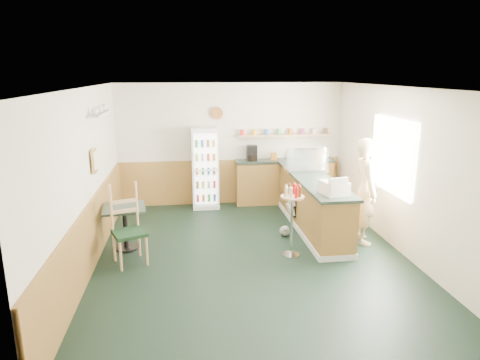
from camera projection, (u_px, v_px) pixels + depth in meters
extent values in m
plane|color=black|center=(251.00, 256.00, 7.01)|extent=(6.00, 6.00, 0.00)
cube|color=beige|center=(231.00, 144.00, 9.57)|extent=(5.00, 0.02, 2.70)
cube|color=beige|center=(85.00, 181.00, 6.37)|extent=(0.02, 6.00, 2.70)
cube|color=beige|center=(403.00, 171.00, 6.99)|extent=(0.02, 6.00, 2.70)
cube|color=silver|center=(252.00, 87.00, 6.34)|extent=(5.00, 6.00, 0.02)
cube|color=#AB7C37|center=(231.00, 181.00, 9.74)|extent=(4.98, 0.05, 1.00)
cube|color=#AB7C37|center=(92.00, 234.00, 6.58)|extent=(0.05, 5.98, 1.00)
cube|color=white|center=(392.00, 156.00, 7.22)|extent=(0.06, 1.45, 1.25)
cube|color=tan|center=(95.00, 161.00, 6.80)|extent=(0.03, 0.32, 0.38)
cube|color=silver|center=(100.00, 114.00, 7.12)|extent=(0.18, 1.20, 0.03)
cylinder|color=#935724|center=(217.00, 113.00, 9.29)|extent=(0.26, 0.04, 0.26)
cube|color=#AB7C37|center=(313.00, 205.00, 8.09)|extent=(0.60, 2.95, 0.95)
cube|color=silver|center=(312.00, 226.00, 8.20)|extent=(0.64, 2.97, 0.10)
cube|color=#28372B|center=(314.00, 179.00, 7.97)|extent=(0.68, 3.01, 0.05)
cube|color=#AB7C37|center=(284.00, 183.00, 9.73)|extent=(2.20, 0.38, 0.95)
cube|color=#28372B|center=(285.00, 161.00, 9.61)|extent=(2.24, 0.42, 0.05)
cube|color=tan|center=(285.00, 135.00, 9.55)|extent=(2.10, 0.22, 0.04)
cube|color=black|center=(252.00, 153.00, 9.47)|extent=(0.22, 0.18, 0.34)
cylinder|color=#B2664C|center=(242.00, 132.00, 9.41)|extent=(0.10, 0.10, 0.12)
cylinder|color=#B2664C|center=(255.00, 132.00, 9.44)|extent=(0.10, 0.10, 0.12)
cylinder|color=#B2664C|center=(267.00, 132.00, 9.48)|extent=(0.10, 0.10, 0.12)
cylinder|color=#B2664C|center=(279.00, 132.00, 9.51)|extent=(0.10, 0.10, 0.12)
cylinder|color=#B2664C|center=(291.00, 132.00, 9.54)|extent=(0.10, 0.10, 0.12)
cylinder|color=#B2664C|center=(302.00, 131.00, 9.58)|extent=(0.10, 0.10, 0.12)
cylinder|color=#B2664C|center=(314.00, 131.00, 9.61)|extent=(0.10, 0.10, 0.12)
cylinder|color=#B2664C|center=(326.00, 131.00, 9.64)|extent=(0.10, 0.10, 0.12)
cube|color=white|center=(205.00, 168.00, 9.39)|extent=(0.58, 0.41, 1.76)
cube|color=white|center=(206.00, 170.00, 9.17)|extent=(0.49, 0.02, 1.55)
cube|color=silver|center=(206.00, 170.00, 9.10)|extent=(0.52, 0.02, 1.61)
cube|color=silver|center=(306.00, 170.00, 8.49)|extent=(0.80, 0.42, 0.05)
cube|color=silver|center=(306.00, 158.00, 8.43)|extent=(0.78, 0.40, 0.40)
cube|color=beige|center=(334.00, 188.00, 6.87)|extent=(0.44, 0.46, 0.21)
imported|color=tan|center=(365.00, 191.00, 7.37)|extent=(0.50, 0.65, 1.85)
cylinder|color=silver|center=(291.00, 254.00, 7.02)|extent=(0.29, 0.29, 0.02)
cylinder|color=silver|center=(292.00, 226.00, 6.90)|extent=(0.04, 0.04, 0.99)
cylinder|color=tan|center=(292.00, 197.00, 6.78)|extent=(0.38, 0.38, 0.03)
cylinder|color=red|center=(299.00, 190.00, 6.80)|extent=(0.05, 0.05, 0.17)
cylinder|color=red|center=(295.00, 189.00, 6.86)|extent=(0.05, 0.05, 0.17)
cylinder|color=red|center=(289.00, 189.00, 6.86)|extent=(0.05, 0.05, 0.17)
cylinder|color=red|center=(286.00, 190.00, 6.80)|extent=(0.05, 0.05, 0.17)
cylinder|color=red|center=(286.00, 192.00, 6.71)|extent=(0.05, 0.05, 0.17)
cylinder|color=red|center=(291.00, 193.00, 6.65)|extent=(0.05, 0.05, 0.17)
cylinder|color=red|center=(296.00, 193.00, 6.65)|extent=(0.05, 0.05, 0.17)
cylinder|color=red|center=(300.00, 192.00, 6.71)|extent=(0.05, 0.05, 0.17)
cube|color=black|center=(291.00, 213.00, 8.34)|extent=(0.05, 0.47, 0.03)
cube|color=beige|center=(291.00, 210.00, 8.32)|extent=(0.09, 0.43, 0.16)
cube|color=black|center=(292.00, 204.00, 8.30)|extent=(0.05, 0.47, 0.03)
cube|color=beige|center=(291.00, 200.00, 8.28)|extent=(0.09, 0.43, 0.16)
cube|color=black|center=(292.00, 194.00, 8.25)|extent=(0.05, 0.47, 0.03)
cube|color=beige|center=(291.00, 191.00, 8.23)|extent=(0.09, 0.43, 0.16)
cylinder|color=black|center=(127.00, 248.00, 7.27)|extent=(0.39, 0.39, 0.04)
cylinder|color=black|center=(125.00, 228.00, 7.18)|extent=(0.08, 0.08, 0.68)
cube|color=#28372B|center=(124.00, 208.00, 7.09)|extent=(0.76, 0.76, 0.04)
cube|color=black|center=(129.00, 233.00, 6.61)|extent=(0.61, 0.61, 0.06)
cylinder|color=tan|center=(115.00, 255.00, 6.46)|extent=(0.04, 0.04, 0.49)
cylinder|color=tan|center=(142.00, 253.00, 6.51)|extent=(0.04, 0.04, 0.49)
cylinder|color=tan|center=(119.00, 244.00, 6.84)|extent=(0.04, 0.04, 0.49)
cylinder|color=tan|center=(145.00, 243.00, 6.89)|extent=(0.04, 0.04, 0.49)
cube|color=tan|center=(129.00, 206.00, 6.72)|extent=(0.41, 0.20, 0.76)
sphere|color=gray|center=(285.00, 231.00, 7.84)|extent=(0.19, 0.19, 0.19)
sphere|color=gray|center=(286.00, 229.00, 7.73)|extent=(0.11, 0.11, 0.11)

